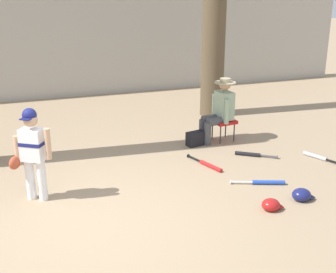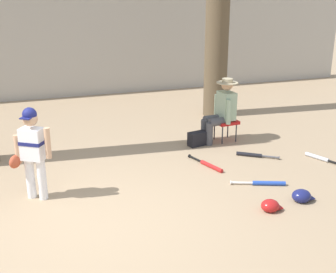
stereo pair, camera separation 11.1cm
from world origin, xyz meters
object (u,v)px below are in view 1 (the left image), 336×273
young_ballplayer (32,149)px  bat_blue_youth (264,182)px  bat_black_composite (251,154)px  folding_stool (223,122)px  tree_behind_spectator (214,27)px  batting_helmet_red (271,205)px  handbag_beside_stool (196,139)px  bat_red_barrel (208,165)px  batting_helmet_navy (302,195)px  bat_aluminum_silver (318,157)px  seated_spectator (220,108)px

young_ballplayer → bat_blue_youth: size_ratio=1.68×
bat_black_composite → folding_stool: bearing=94.7°
tree_behind_spectator → bat_blue_youth: bearing=-103.4°
young_ballplayer → batting_helmet_red: size_ratio=4.50×
handbag_beside_stool → bat_red_barrel: (-0.22, -1.02, -0.10)m
batting_helmet_navy → bat_red_barrel: bearing=114.9°
bat_black_composite → bat_aluminum_silver: size_ratio=0.90×
tree_behind_spectator → bat_black_composite: tree_behind_spectator is taller
handbag_beside_stool → bat_aluminum_silver: 2.17m
bat_blue_youth → batting_helmet_navy: size_ratio=2.47×
young_ballplayer → batting_helmet_navy: bearing=-20.4°
bat_red_barrel → seated_spectator: bearing=56.6°
handbag_beside_stool → bat_aluminum_silver: handbag_beside_stool is taller
young_ballplayer → batting_helmet_red: 3.27m
seated_spectator → tree_behind_spectator: bearing=69.1°
young_ballplayer → bat_black_composite: 3.72m
young_ballplayer → bat_red_barrel: size_ratio=1.62×
tree_behind_spectator → batting_helmet_red: tree_behind_spectator is taller
bat_red_barrel → batting_helmet_red: (0.16, -1.63, 0.04)m
young_ballplayer → batting_helmet_red: young_ballplayer is taller
handbag_beside_stool → bat_blue_youth: handbag_beside_stool is taller
folding_stool → bat_aluminum_silver: (1.09, -1.44, -0.33)m
young_ballplayer → folding_stool: bearing=20.9°
young_ballplayer → seated_spectator: size_ratio=1.09×
folding_stool → seated_spectator: size_ratio=0.36×
handbag_beside_stool → batting_helmet_navy: handbag_beside_stool is taller
bat_red_barrel → bat_black_composite: bearing=11.0°
bat_red_barrel → batting_helmet_navy: batting_helmet_navy is taller
tree_behind_spectator → batting_helmet_navy: tree_behind_spectator is taller
handbag_beside_stool → batting_helmet_red: 2.64m
tree_behind_spectator → batting_helmet_navy: bearing=-98.8°
bat_aluminum_silver → bat_blue_youth: (-1.42, -0.58, 0.00)m
bat_black_composite → batting_helmet_red: (-0.75, -1.80, 0.04)m
seated_spectator → bat_red_barrel: bearing=-123.4°
bat_red_barrel → bat_blue_youth: bearing=-61.3°
tree_behind_spectator → bat_blue_youth: tree_behind_spectator is taller
bat_black_composite → bat_blue_youth: size_ratio=0.81×
bat_black_composite → bat_red_barrel: size_ratio=0.78×
batting_helmet_navy → tree_behind_spectator: bearing=81.2°
tree_behind_spectator → handbag_beside_stool: tree_behind_spectator is taller
young_ballplayer → seated_spectator: 3.71m
handbag_beside_stool → folding_stool: bearing=8.8°
handbag_beside_stool → batting_helmet_navy: (0.49, -2.54, -0.05)m
tree_behind_spectator → bat_red_barrel: (-1.38, -2.82, -1.93)m
tree_behind_spectator → bat_aluminum_silver: (0.53, -3.15, -1.93)m
seated_spectator → batting_helmet_navy: 2.69m
bat_blue_youth → bat_red_barrel: 1.04m
folding_stool → young_ballplayer: bearing=-159.1°
seated_spectator → batting_helmet_red: (-0.57, -2.73, -0.57)m
bat_aluminum_silver → bat_black_composite: bearing=153.8°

